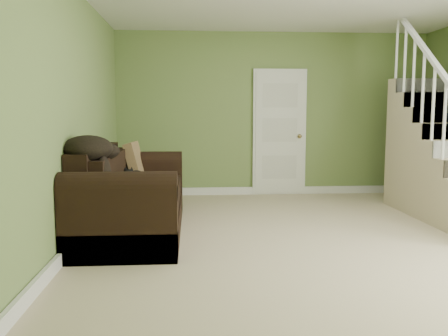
{
  "coord_description": "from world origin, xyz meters",
  "views": [
    {
      "loc": [
        -1.32,
        -4.87,
        1.34
      ],
      "look_at": [
        -0.97,
        0.2,
        0.74
      ],
      "focal_mm": 38.0,
      "sensor_mm": 36.0,
      "label": 1
    }
  ],
  "objects": [
    {
      "name": "floor",
      "position": [
        0.0,
        0.0,
        0.0
      ],
      "size": [
        5.0,
        5.5,
        0.01
      ],
      "primitive_type": "cube",
      "color": "#C3AF8D",
      "rests_on": "ground"
    },
    {
      "name": "wall_back",
      "position": [
        0.0,
        2.75,
        1.3
      ],
      "size": [
        5.0,
        0.04,
        2.6
      ],
      "primitive_type": "cube",
      "color": "olive",
      "rests_on": "floor"
    },
    {
      "name": "wall_left",
      "position": [
        -2.5,
        0.0,
        1.3
      ],
      "size": [
        0.04,
        5.5,
        2.6
      ],
      "primitive_type": "cube",
      "color": "olive",
      "rests_on": "floor"
    },
    {
      "name": "baseboard_back",
      "position": [
        0.0,
        2.72,
        0.06
      ],
      "size": [
        5.0,
        0.04,
        0.12
      ],
      "primitive_type": "cube",
      "color": "white",
      "rests_on": "floor"
    },
    {
      "name": "baseboard_left",
      "position": [
        -2.47,
        0.0,
        0.06
      ],
      "size": [
        0.04,
        5.5,
        0.12
      ],
      "primitive_type": "cube",
      "color": "white",
      "rests_on": "floor"
    },
    {
      "name": "door",
      "position": [
        0.1,
        2.71,
        1.01
      ],
      "size": [
        0.86,
        0.12,
        2.02
      ],
      "color": "white",
      "rests_on": "floor"
    },
    {
      "name": "sofa",
      "position": [
        -2.02,
        0.4,
        0.36
      ],
      "size": [
        1.04,
        2.41,
        0.95
      ],
      "color": "black",
      "rests_on": "floor"
    },
    {
      "name": "side_table",
      "position": [
        -2.26,
        1.69,
        0.33
      ],
      "size": [
        0.56,
        0.56,
        0.87
      ],
      "rotation": [
        0.0,
        0.0,
        -0.04
      ],
      "color": "black",
      "rests_on": "floor"
    },
    {
      "name": "cat",
      "position": [
        -1.93,
        0.3,
        0.61
      ],
      "size": [
        0.29,
        0.53,
        0.25
      ],
      "rotation": [
        0.0,
        0.0,
        -0.31
      ],
      "color": "black",
      "rests_on": "sofa"
    },
    {
      "name": "banana",
      "position": [
        -1.73,
        -0.05,
        0.54
      ],
      "size": [
        0.11,
        0.17,
        0.05
      ],
      "primitive_type": "ellipsoid",
      "rotation": [
        0.0,
        0.0,
        0.41
      ],
      "color": "yellow",
      "rests_on": "sofa"
    },
    {
      "name": "throw_pillow",
      "position": [
        -2.05,
        1.23,
        0.72
      ],
      "size": [
        0.25,
        0.48,
        0.48
      ],
      "primitive_type": "cube",
      "rotation": [
        0.0,
        -0.24,
        -0.06
      ],
      "color": "#4F321F",
      "rests_on": "sofa"
    },
    {
      "name": "throw_blanket",
      "position": [
        -2.33,
        -0.2,
        0.98
      ],
      "size": [
        0.6,
        0.72,
        0.26
      ],
      "primitive_type": "ellipsoid",
      "rotation": [
        0.0,
        0.0,
        -0.22
      ],
      "color": "black",
      "rests_on": "sofa"
    }
  ]
}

